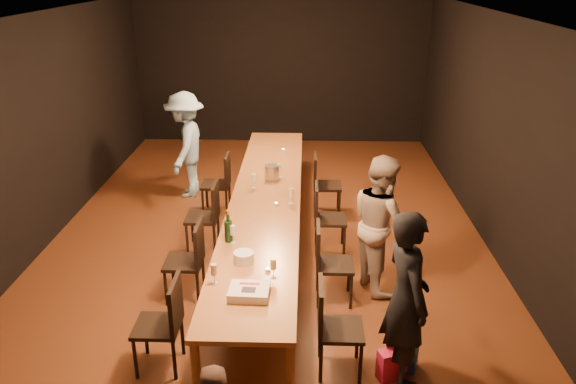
{
  "coord_description": "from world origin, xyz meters",
  "views": [
    {
      "loc": [
        0.5,
        -6.71,
        3.58
      ],
      "look_at": [
        0.3,
        -0.41,
        1.0
      ],
      "focal_mm": 35.0,
      "sensor_mm": 36.0,
      "label": 1
    }
  ],
  "objects_px": {
    "chair_right_1": "(335,264)",
    "woman_tan": "(381,223)",
    "chair_left_1": "(184,261)",
    "chair_right_0": "(341,328)",
    "chair_left_3": "(216,184)",
    "plate_stack": "(244,257)",
    "man_blue": "(186,145)",
    "chair_left_0": "(157,325)",
    "table": "(266,201)",
    "chair_right_3": "(327,185)",
    "ice_bucket": "(272,173)",
    "woman_birthday": "(406,299)",
    "birthday_cake": "(249,292)",
    "champagne_bottle": "(228,226)",
    "chair_left_2": "(202,217)",
    "chair_right_2": "(330,218)"
  },
  "relations": [
    {
      "from": "chair_right_1",
      "to": "woman_tan",
      "type": "height_order",
      "value": "woman_tan"
    },
    {
      "from": "chair_left_1",
      "to": "woman_tan",
      "type": "distance_m",
      "value": 2.29
    },
    {
      "from": "chair_right_1",
      "to": "chair_right_0",
      "type": "bearing_deg",
      "value": -0.0
    },
    {
      "from": "chair_left_1",
      "to": "chair_left_3",
      "type": "relative_size",
      "value": 1.0
    },
    {
      "from": "chair_right_1",
      "to": "plate_stack",
      "type": "relative_size",
      "value": 4.5
    },
    {
      "from": "man_blue",
      "to": "chair_left_0",
      "type": "bearing_deg",
      "value": 10.15
    },
    {
      "from": "table",
      "to": "plate_stack",
      "type": "bearing_deg",
      "value": -93.53
    },
    {
      "from": "man_blue",
      "to": "chair_left_1",
      "type": "bearing_deg",
      "value": 13.01
    },
    {
      "from": "chair_right_3",
      "to": "ice_bucket",
      "type": "relative_size",
      "value": 4.37
    },
    {
      "from": "woman_birthday",
      "to": "plate_stack",
      "type": "relative_size",
      "value": 8.14
    },
    {
      "from": "woman_birthday",
      "to": "table",
      "type": "bearing_deg",
      "value": 15.07
    },
    {
      "from": "ice_bucket",
      "to": "chair_left_1",
      "type": "bearing_deg",
      "value": -115.7
    },
    {
      "from": "man_blue",
      "to": "birthday_cake",
      "type": "height_order",
      "value": "man_blue"
    },
    {
      "from": "plate_stack",
      "to": "man_blue",
      "type": "bearing_deg",
      "value": 110.0
    },
    {
      "from": "chair_right_3",
      "to": "ice_bucket",
      "type": "bearing_deg",
      "value": -55.87
    },
    {
      "from": "chair_right_0",
      "to": "birthday_cake",
      "type": "xyz_separation_m",
      "value": [
        -0.84,
        0.08,
        0.33
      ]
    },
    {
      "from": "chair_left_0",
      "to": "champagne_bottle",
      "type": "distance_m",
      "value": 1.36
    },
    {
      "from": "chair_right_3",
      "to": "woman_tan",
      "type": "bearing_deg",
      "value": 14.62
    },
    {
      "from": "chair_left_1",
      "to": "ice_bucket",
      "type": "height_order",
      "value": "ice_bucket"
    },
    {
      "from": "chair_right_0",
      "to": "man_blue",
      "type": "bearing_deg",
      "value": -152.17
    },
    {
      "from": "woman_birthday",
      "to": "ice_bucket",
      "type": "xyz_separation_m",
      "value": [
        -1.37,
        3.12,
        0.01
      ]
    },
    {
      "from": "chair_right_3",
      "to": "chair_left_2",
      "type": "bearing_deg",
      "value": -54.78
    },
    {
      "from": "table",
      "to": "birthday_cake",
      "type": "height_order",
      "value": "birthday_cake"
    },
    {
      "from": "ice_bucket",
      "to": "woman_birthday",
      "type": "bearing_deg",
      "value": -66.35
    },
    {
      "from": "champagne_bottle",
      "to": "woman_birthday",
      "type": "bearing_deg",
      "value": -35.36
    },
    {
      "from": "chair_right_2",
      "to": "man_blue",
      "type": "bearing_deg",
      "value": -129.87
    },
    {
      "from": "birthday_cake",
      "to": "ice_bucket",
      "type": "xyz_separation_m",
      "value": [
        0.03,
        2.98,
        0.06
      ]
    },
    {
      "from": "birthday_cake",
      "to": "plate_stack",
      "type": "height_order",
      "value": "plate_stack"
    },
    {
      "from": "chair_right_0",
      "to": "chair_left_0",
      "type": "distance_m",
      "value": 1.7
    },
    {
      "from": "chair_left_0",
      "to": "chair_left_3",
      "type": "height_order",
      "value": "same"
    },
    {
      "from": "table",
      "to": "chair_left_1",
      "type": "height_order",
      "value": "chair_left_1"
    },
    {
      "from": "chair_left_2",
      "to": "woman_birthday",
      "type": "distance_m",
      "value": 3.37
    },
    {
      "from": "chair_left_3",
      "to": "birthday_cake",
      "type": "height_order",
      "value": "chair_left_3"
    },
    {
      "from": "chair_left_3",
      "to": "plate_stack",
      "type": "relative_size",
      "value": 4.5
    },
    {
      "from": "chair_left_1",
      "to": "birthday_cake",
      "type": "relative_size",
      "value": 2.46
    },
    {
      "from": "table",
      "to": "ice_bucket",
      "type": "height_order",
      "value": "ice_bucket"
    },
    {
      "from": "chair_left_3",
      "to": "woman_tan",
      "type": "bearing_deg",
      "value": -132.59
    },
    {
      "from": "ice_bucket",
      "to": "chair_left_0",
      "type": "bearing_deg",
      "value": -106.28
    },
    {
      "from": "woman_birthday",
      "to": "plate_stack",
      "type": "distance_m",
      "value": 1.7
    },
    {
      "from": "chair_left_1",
      "to": "birthday_cake",
      "type": "height_order",
      "value": "chair_left_1"
    },
    {
      "from": "chair_right_0",
      "to": "chair_left_2",
      "type": "distance_m",
      "value": 2.94
    },
    {
      "from": "chair_left_3",
      "to": "ice_bucket",
      "type": "height_order",
      "value": "ice_bucket"
    },
    {
      "from": "chair_left_0",
      "to": "chair_left_1",
      "type": "xyz_separation_m",
      "value": [
        0.0,
        1.2,
        0.0
      ]
    },
    {
      "from": "birthday_cake",
      "to": "ice_bucket",
      "type": "height_order",
      "value": "ice_bucket"
    },
    {
      "from": "chair_right_1",
      "to": "chair_left_3",
      "type": "xyz_separation_m",
      "value": [
        -1.7,
        2.4,
        0.0
      ]
    },
    {
      "from": "table",
      "to": "chair_right_3",
      "type": "relative_size",
      "value": 6.45
    },
    {
      "from": "chair_right_2",
      "to": "birthday_cake",
      "type": "xyz_separation_m",
      "value": [
        -0.84,
        -2.32,
        0.33
      ]
    },
    {
      "from": "chair_right_2",
      "to": "birthday_cake",
      "type": "relative_size",
      "value": 2.46
    },
    {
      "from": "champagne_bottle",
      "to": "ice_bucket",
      "type": "relative_size",
      "value": 1.75
    },
    {
      "from": "chair_right_0",
      "to": "chair_left_3",
      "type": "bearing_deg",
      "value": -154.72
    }
  ]
}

